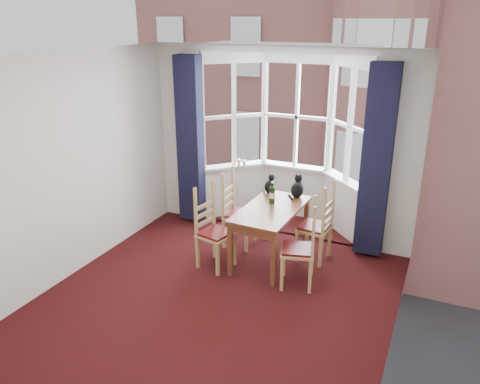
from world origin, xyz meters
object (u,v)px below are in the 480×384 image
Objects in this scene: chair_right_far at (321,229)px; dining_table at (271,215)px; chair_left_near at (210,233)px; cat_right at (297,188)px; wine_bottle at (272,194)px; chair_right_near at (305,251)px; candle_tall at (239,162)px; cat_left at (270,186)px; chair_left_far at (234,214)px; candle_short at (244,163)px.

dining_table is at bearing -155.68° from chair_right_far.
chair_right_far reaches higher than dining_table.
chair_left_near and chair_right_far have the same top height.
cat_right is 0.43m from wine_bottle.
chair_right_near is at bearing -90.47° from chair_right_far.
wine_bottle is (-0.67, 0.60, 0.44)m from chair_right_near.
candle_tall is at bearing 102.16° from chair_left_near.
cat_left is at bearing 115.50° from wine_bottle.
wine_bottle is at bearing -171.81° from chair_right_far.
cat_left is 0.82× the size of cat_right.
chair_left_far is 9.30× the size of candle_short.
chair_right_near is at bearing 0.74° from chair_left_near.
chair_left_near is at bearing -131.83° from cat_right.
chair_left_far reaches higher than dining_table.
chair_right_far is 8.14× the size of candle_tall.
candle_tall is at bearing 132.43° from wine_bottle.
cat_right reaches higher than candle_short.
chair_left_near is 0.69m from chair_left_far.
cat_left reaches higher than chair_left_near.
dining_table is at bearing -20.98° from chair_left_far.
chair_left_far and chair_right_near have the same top height.
cat_left is 2.76× the size of candle_short.
candle_short is (-1.58, 1.72, 0.45)m from chair_right_near.
cat_left reaches higher than candle_tall.
cat_left is at bearing 33.80° from chair_left_far.
dining_table is 4.42× the size of wine_bottle.
chair_right_near is at bearing -34.31° from dining_table.
wine_bottle is 2.66× the size of candle_tall.
cat_right is at bearing -33.50° from candle_short.
chair_left_far is 1.00× the size of chair_right_near.
cat_right is at bearing -30.63° from candle_tall.
chair_left_far is (-0.67, 0.26, -0.20)m from dining_table.
chair_right_near is 2.42m from candle_tall.
candle_short is (-1.16, 0.77, 0.01)m from cat_right.
dining_table is 1.68m from candle_tall.
candle_tall is (-1.67, 1.69, 0.45)m from chair_right_near.
dining_table is at bearing -67.02° from cat_left.
chair_left_near is at bearing -135.76° from wine_bottle.
wine_bottle is (0.63, 0.62, 0.44)m from chair_left_near.
chair_right_far is at bearing 28.61° from chair_left_near.
candle_tall is (-0.83, 0.73, 0.04)m from cat_left.
chair_right_near is at bearing -65.94° from cat_right.
chair_left_near is at bearing -77.84° from candle_tall.
candle_short is at bearing 126.67° from dining_table.
chair_right_near is at bearing -48.86° from cat_left.
dining_table is 0.74m from chair_left_far.
cat_right is 1.39m from candle_short.
chair_right_far is at bearing 0.98° from chair_left_far.
chair_right_far is 0.67m from cat_right.
candle_short reaches higher than chair_right_near.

